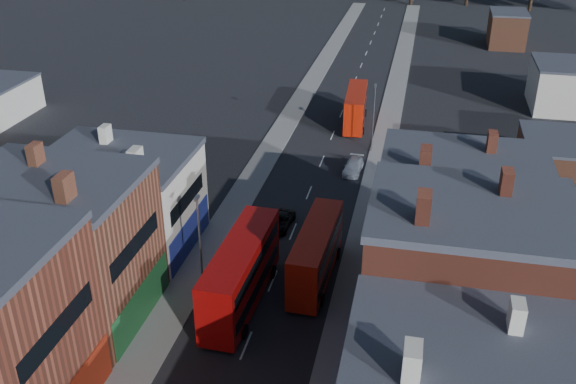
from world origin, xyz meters
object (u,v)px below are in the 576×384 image
at_px(bus_0, 241,272).
at_px(bus_2, 356,107).
at_px(car_2, 280,221).
at_px(bus_1, 316,252).
at_px(car_3, 353,167).

bearing_deg(bus_0, bus_2, 86.12).
bearing_deg(car_2, bus_0, -86.07).
height_order(bus_0, bus_2, bus_0).
bearing_deg(bus_1, bus_0, -135.57).
relative_size(bus_1, car_2, 2.43).
relative_size(bus_1, bus_2, 1.01).
xyz_separation_m(bus_1, bus_2, (-1.05, 35.23, -0.04)).
bearing_deg(car_3, bus_2, 99.78).
distance_m(bus_1, bus_2, 35.24).
relative_size(bus_0, bus_1, 1.13).
relative_size(bus_0, car_3, 2.71).
bearing_deg(car_2, bus_2, 87.67).
height_order(bus_0, bus_1, bus_0).
bearing_deg(bus_0, bus_1, 43.96).
relative_size(bus_2, car_2, 2.40).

